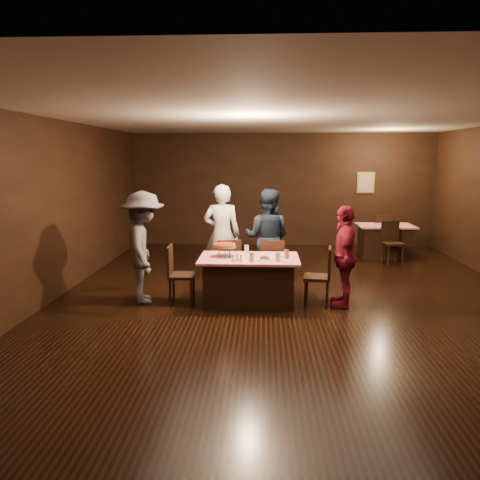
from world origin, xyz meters
The scene contains 23 objects.
room centered at (0.00, 0.01, 2.14)m, with size 10.00×10.04×3.02m.
main_table centered at (-0.73, -0.24, 0.39)m, with size 1.60×1.00×0.77m, color red.
back_table centered at (2.42, 3.58, 0.39)m, with size 1.30×0.90×0.77m, color red.
chair_far_left centered at (-1.13, 0.51, 0.47)m, with size 0.42×0.42×0.95m, color black.
chair_far_right centered at (-0.33, 0.51, 0.47)m, with size 0.42×0.42×0.95m, color black.
chair_end_left centered at (-1.83, -0.24, 0.47)m, with size 0.42×0.42×0.95m, color black.
chair_end_right centered at (0.37, -0.24, 0.47)m, with size 0.42×0.42×0.95m, color black.
chair_back_near centered at (2.42, 2.88, 0.47)m, with size 0.42×0.42×0.95m, color black.
chair_back_far centered at (2.42, 4.18, 0.47)m, with size 0.42×0.42×0.95m, color black.
diner_white_jacket centered at (-1.28, 0.98, 0.94)m, with size 0.68×0.45×1.88m, color white.
diner_navy_hoodie centered at (-0.43, 0.90, 0.90)m, with size 0.87×0.68×1.80m, color #172233.
diner_grey_knit centered at (-2.45, -0.22, 0.92)m, with size 1.18×0.68×1.83m, color #545559.
diner_red_shirt centered at (0.78, -0.29, 0.81)m, with size 0.95×0.40×1.63m, color maroon.
pizza_stand centered at (-1.13, -0.19, 0.95)m, with size 0.38×0.38×0.22m.
plate_with_slice centered at (-0.48, -0.42, 0.80)m, with size 0.25×0.25×0.06m.
plate_empty centered at (-0.18, -0.09, 0.78)m, with size 0.25×0.25×0.01m, color white.
glass_front_left centered at (-0.68, -0.54, 0.84)m, with size 0.08×0.08×0.14m, color silver.
glass_front_right centered at (-0.28, -0.49, 0.84)m, with size 0.08×0.08×0.14m, color silver.
glass_amber centered at (-0.13, -0.29, 0.84)m, with size 0.08×0.08×0.14m, color #BF7F26.
glass_back centered at (-0.78, 0.06, 0.84)m, with size 0.08×0.08×0.14m, color silver.
condiments centered at (-0.91, -0.52, 0.82)m, with size 0.17×0.10×0.09m.
napkin_center centered at (-0.43, -0.24, 0.77)m, with size 0.16×0.16×0.01m, color white.
napkin_left centered at (-0.88, -0.29, 0.77)m, with size 0.16×0.16×0.01m, color white.
Camera 1 is at (-0.51, -7.61, 2.36)m, focal length 35.00 mm.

